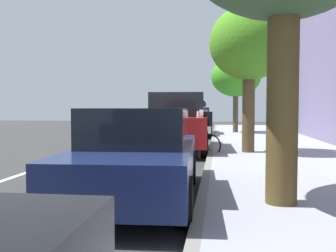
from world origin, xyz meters
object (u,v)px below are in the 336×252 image
at_px(parked_sedan_dark_blue_second, 139,155).
at_px(parked_sedan_white_far, 195,122).
at_px(cyclist_with_backpack, 203,122).
at_px(street_tree_corner, 236,77).
at_px(parked_suv_red_mid, 179,122).
at_px(bicycle_at_curb, 196,144).
at_px(street_tree_far_end, 249,45).

xyz_separation_m(parked_sedan_dark_blue_second, parked_sedan_white_far, (0.02, 13.85, 0.00)).
distance_m(cyclist_with_backpack, street_tree_corner, 9.95).
distance_m(parked_sedan_dark_blue_second, cyclist_with_backpack, 5.49).
relative_size(parked_suv_red_mid, cyclist_with_backpack, 2.72).
bearing_deg(bicycle_at_curb, street_tree_corner, 80.02).
xyz_separation_m(parked_sedan_white_far, cyclist_with_backpack, (0.79, -8.43, 0.32)).
bearing_deg(street_tree_corner, street_tree_far_end, -90.00).
distance_m(parked_sedan_white_far, street_tree_corner, 3.48).
bearing_deg(parked_suv_red_mid, parked_sedan_white_far, 89.42).
distance_m(parked_suv_red_mid, street_tree_corner, 8.84).
relative_size(cyclist_with_backpack, street_tree_corner, 0.42).
height_order(parked_sedan_dark_blue_second, parked_suv_red_mid, parked_suv_red_mid).
height_order(parked_suv_red_mid, street_tree_corner, street_tree_corner).
bearing_deg(cyclist_with_backpack, street_tree_corner, 81.78).
relative_size(parked_suv_red_mid, parked_sedan_white_far, 1.08).
bearing_deg(parked_sedan_dark_blue_second, cyclist_with_backpack, 81.47).
relative_size(parked_sedan_dark_blue_second, street_tree_corner, 1.08).
relative_size(parked_suv_red_mid, street_tree_far_end, 1.06).
height_order(cyclist_with_backpack, street_tree_far_end, street_tree_far_end).
bearing_deg(street_tree_corner, cyclist_with_backpack, -98.22).
bearing_deg(cyclist_with_backpack, parked_sedan_dark_blue_second, -98.53).
height_order(bicycle_at_curb, street_tree_far_end, street_tree_far_end).
height_order(parked_suv_red_mid, cyclist_with_backpack, parked_suv_red_mid).
bearing_deg(parked_suv_red_mid, street_tree_far_end, -23.78).
bearing_deg(parked_sedan_dark_blue_second, parked_sedan_white_far, 89.92).
distance_m(bicycle_at_curb, street_tree_far_end, 3.47).
bearing_deg(parked_suv_red_mid, parked_sedan_dark_blue_second, -89.57).
distance_m(street_tree_far_end, street_tree_corner, 9.27).
bearing_deg(street_tree_far_end, parked_sedan_white_far, 105.14).
distance_m(parked_suv_red_mid, street_tree_far_end, 3.45).
xyz_separation_m(parked_sedan_dark_blue_second, bicycle_at_curb, (0.59, 5.88, -0.38)).
distance_m(parked_suv_red_mid, cyclist_with_backpack, 1.61).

